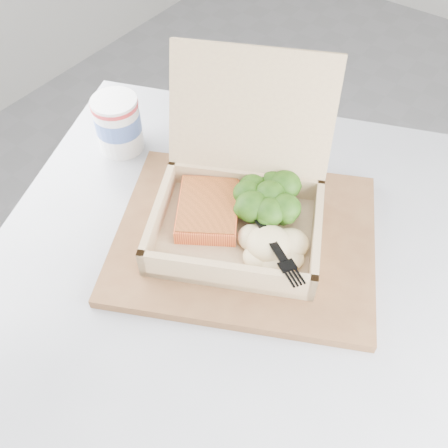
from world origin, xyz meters
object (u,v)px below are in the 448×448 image
Objects in this scene: takeout_container at (241,190)px; serving_tray at (245,237)px; paper_cup at (118,123)px; cafe_table at (236,322)px.

serving_tray is at bearing -70.25° from takeout_container.
serving_tray is 3.80× the size of paper_cup.
takeout_container is (-0.04, 0.06, 0.24)m from cafe_table.
cafe_table is at bearing -14.97° from paper_cup.
paper_cup is at bearing 165.03° from cafe_table.
serving_tray is at bearing 109.40° from cafe_table.
cafe_table is 0.19m from serving_tray.
takeout_container reaches higher than cafe_table.
cafe_table is 2.87× the size of takeout_container.
cafe_table is 9.61× the size of paper_cup.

